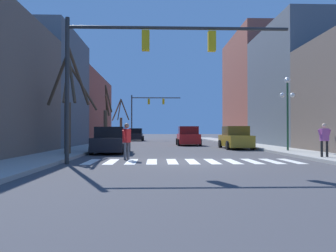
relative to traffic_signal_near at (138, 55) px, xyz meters
name	(u,v)px	position (x,y,z in m)	size (l,w,h in m)	color
ground_plane	(193,162)	(2.39, 0.70, -4.56)	(240.00, 240.00, 0.00)	#424247
sidewalk_left	(36,161)	(-4.45, 0.70, -4.49)	(2.56, 90.00, 0.15)	#9E9E99
building_row_left	(44,99)	(-8.73, 14.27, -0.50)	(6.00, 38.78, 9.32)	#66564C
building_row_right	(289,88)	(13.50, 17.34, 0.93)	(6.00, 39.59, 13.49)	#66564C
crosswalk_stripes	(192,161)	(2.39, 0.93, -4.56)	(9.45, 2.60, 0.01)	white
traffic_signal_near	(138,55)	(0.00, 0.00, 0.00)	(9.40, 0.28, 6.11)	#2D2D2D
traffic_signal_far	(146,107)	(-0.84, 34.82, 0.29)	(7.32, 0.28, 6.67)	#2D2D2D
street_lamp_right_corner	(288,99)	(8.96, 6.40, -1.19)	(0.95, 0.36, 4.57)	#1E4C2D
car_at_intersection	(235,138)	(6.82, 11.17, -3.76)	(2.00, 4.59, 1.72)	#A38423
car_driving_away_lane	(136,135)	(-2.03, 31.22, -3.77)	(2.03, 4.31, 1.70)	black
car_parked_right_mid	(111,141)	(-2.00, 6.58, -3.81)	(2.09, 4.48, 1.61)	black
car_parked_left_mid	(188,137)	(3.76, 17.13, -3.74)	(2.17, 4.12, 1.79)	red
pedestrian_on_left_sidewalk	(324,137)	(8.68, 1.41, -3.48)	(0.68, 0.25, 1.58)	black
pedestrian_waiting_at_curb	(127,138)	(-0.62, 1.86, -3.54)	(0.40, 0.71, 1.73)	#4C4C51
street_tree_right_mid	(106,119)	(-4.18, 18.55, -2.05)	(0.76, 1.64, 5.75)	brown
street_tree_right_near	(69,104)	(-3.93, 4.13, -1.72)	(2.77, 3.72, 5.82)	#473828
street_tree_right_far	(120,119)	(-4.74, 36.16, -1.45)	(2.57, 2.91, 6.11)	#473828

